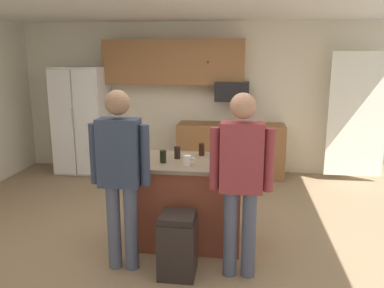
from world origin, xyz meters
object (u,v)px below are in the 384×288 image
refrigerator (82,120)px  microwave_over_range (232,91)px  mug_ceramic_white (187,160)px  tumbler_amber (163,157)px  trash_bin (178,245)px  mug_blue_stoneware (214,154)px  glass_dark_ale (177,153)px  kitchen_island (188,201)px  person_guest_left (120,169)px  glass_short_whisky (202,149)px  person_host_foreground (241,174)px  glass_stout_tall (224,161)px  glass_pilsner (230,155)px

refrigerator → microwave_over_range: (2.60, 0.12, 0.53)m
microwave_over_range → mug_ceramic_white: (-0.35, -2.80, -0.46)m
tumbler_amber → trash_bin: tumbler_amber is taller
mug_blue_stoneware → glass_dark_ale: size_ratio=0.96×
mug_blue_stoneware → kitchen_island: bearing=-156.6°
person_guest_left → glass_short_whisky: bearing=3.5°
person_host_foreground → mug_ceramic_white: (-0.55, 0.43, -0.01)m
microwave_over_range → glass_short_whisky: (-0.25, -2.36, -0.44)m
refrigerator → glass_short_whisky: refrigerator is taller
kitchen_island → glass_short_whisky: glass_short_whisky is taller
mug_ceramic_white → glass_dark_ale: size_ratio=0.90×
glass_stout_tall → mug_ceramic_white: bearing=172.6°
mug_ceramic_white → trash_bin: (-0.02, -0.49, -0.69)m
microwave_over_range → glass_short_whisky: bearing=-96.1°
person_host_foreground → refrigerator: bearing=-0.2°
mug_blue_stoneware → refrigerator: bearing=136.5°
refrigerator → glass_dark_ale: bearing=-49.1°
refrigerator → microwave_over_range: refrigerator is taller
microwave_over_range → refrigerator: bearing=-177.4°
microwave_over_range → tumbler_amber: size_ratio=4.27×
refrigerator → person_host_foreground: 4.18m
glass_pilsner → glass_dark_ale: bearing=170.6°
glass_pilsner → mug_blue_stoneware: bearing=140.2°
kitchen_island → trash_bin: 0.71m
refrigerator → glass_pilsner: 3.67m
glass_stout_tall → person_guest_left: bearing=-157.8°
mug_blue_stoneware → mug_ceramic_white: bearing=-128.1°
person_host_foreground → mug_blue_stoneware: person_host_foreground is taller
person_guest_left → tumbler_amber: size_ratio=13.23×
glass_short_whisky → kitchen_island: bearing=-116.4°
tumbler_amber → glass_pilsner: (0.69, 0.09, 0.02)m
refrigerator → mug_ceramic_white: bearing=-50.0°
person_guest_left → glass_pilsner: bearing=-17.8°
mug_blue_stoneware → person_host_foreground: bearing=-67.7°
tumbler_amber → glass_pilsner: size_ratio=0.80×
kitchen_island → tumbler_amber: (-0.25, -0.12, 0.53)m
refrigerator → glass_short_whisky: (2.35, -2.25, 0.08)m
glass_pilsner → glass_short_whisky: 0.42m
mug_ceramic_white → kitchen_island: bearing=95.6°
glass_short_whisky → trash_bin: 1.17m
person_host_foreground → tumbler_amber: person_host_foreground is taller
glass_pilsner → trash_bin: 1.07m
kitchen_island → tumbler_amber: size_ratio=9.72×
mug_ceramic_white → glass_pilsner: glass_pilsner is taller
kitchen_island → mug_blue_stoneware: (0.26, 0.11, 0.52)m
glass_stout_tall → glass_short_whisky: size_ratio=1.11×
mug_blue_stoneware → tumbler_amber: bearing=-155.0°
person_guest_left → mug_blue_stoneware: (0.81, 0.75, -0.02)m
microwave_over_range → glass_stout_tall: (0.02, -2.85, -0.44)m
mug_ceramic_white → tumbler_amber: size_ratio=0.92×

